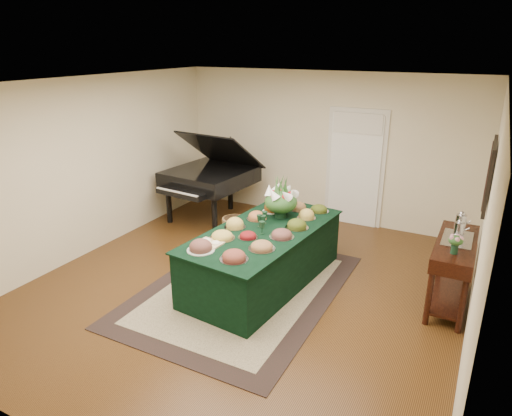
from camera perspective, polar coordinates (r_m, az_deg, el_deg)
The scene contains 14 objects.
ground at distance 6.35m, azimuth -1.27°, elevation -9.78°, with size 6.00×6.00×0.00m, color black.
area_rug at distance 6.28m, azimuth -1.73°, elevation -10.07°, with size 2.37×3.31×0.01m.
kitchen_doorway at distance 8.34m, azimuth 12.27°, elevation 4.74°, with size 1.05×0.07×2.10m.
buffet_table at distance 6.27m, azimuth 0.96°, elevation -6.05°, with size 1.43×2.62×0.79m.
food_platters at distance 6.11m, azimuth 1.01°, elevation -2.22°, with size 1.11×2.28×0.14m.
cutting_board at distance 5.68m, azimuth -5.97°, elevation -4.23°, with size 0.35×0.35×0.10m.
green_goblets at distance 6.12m, azimuth 0.79°, elevation -1.73°, with size 0.21×0.42×0.18m.
floral_centerpiece at distance 6.46m, azimuth 3.13°, elevation 1.28°, with size 0.49×0.49×0.49m.
grand_piano at distance 8.44m, azimuth -5.79°, elevation 3.97°, with size 1.59×1.74×1.68m.
wicker_basket at distance 7.99m, azimuth -2.71°, elevation -2.19°, with size 0.43×0.43×0.27m, color #A57842.
mahogany_sideboard at distance 6.12m, azimuth 23.55°, elevation -5.52°, with size 0.45×1.35×0.89m.
tea_service at distance 6.15m, azimuth 24.09°, elevation -2.28°, with size 0.34×0.58×0.30m.
pink_bouquet at distance 5.63m, azimuth 23.69°, elevation -3.80°, with size 0.18×0.18×0.23m.
wall_painting at distance 5.78m, azimuth 27.17°, elevation 3.73°, with size 0.05×0.95×0.75m.
Camera 1 is at (2.67, -4.82, 3.15)m, focal length 32.00 mm.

